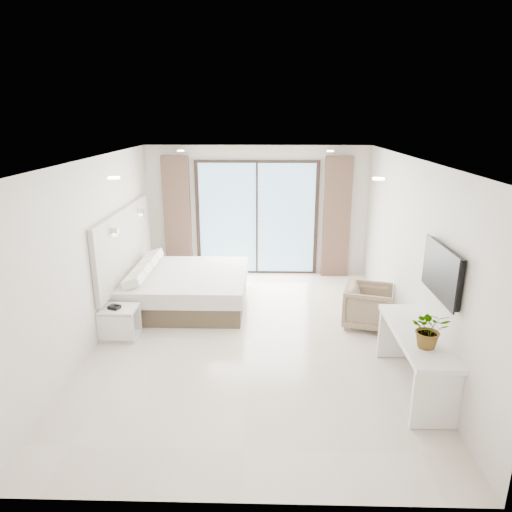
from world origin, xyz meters
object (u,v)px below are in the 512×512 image
Objects in this scene: console_desk at (416,347)px; nightstand at (120,323)px; armchair at (368,304)px; bed at (185,288)px.

nightstand is at bearing 162.69° from console_desk.
armchair is (3.87, 0.51, 0.13)m from nightstand.
console_desk reaches higher than armchair.
console_desk reaches higher than nightstand.
nightstand is at bearing -120.78° from bed.
bed is at bearing 141.94° from console_desk.
console_desk is at bearing -15.87° from nightstand.
console_desk is at bearing -158.05° from armchair.
bed is 1.52m from nightstand.
armchair is at bearing 96.10° from console_desk.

